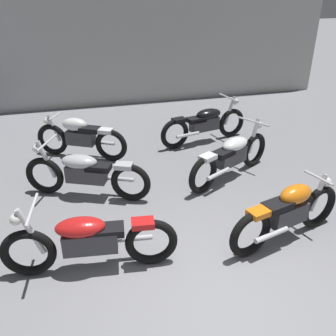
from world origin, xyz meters
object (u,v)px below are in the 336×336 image
object	(u,v)px
motorcycle_left_row_1	(85,173)
motorcycle_right_row_0	(288,212)
motorcycle_left_row_0	(89,240)
motorcycle_right_row_1	(231,156)
motorcycle_left_row_2	(80,137)
motorcycle_right_row_2	(205,123)

from	to	relation	value
motorcycle_left_row_1	motorcycle_right_row_0	size ratio (longest dim) A/B	1.05
motorcycle_left_row_0	motorcycle_right_row_1	world-z (taller)	same
motorcycle_left_row_2	motorcycle_right_row_0	bearing A→B (deg)	-53.50
motorcycle_right_row_2	motorcycle_left_row_1	bearing A→B (deg)	-147.97
motorcycle_left_row_0	motorcycle_right_row_2	distance (m)	4.49
motorcycle_left_row_0	motorcycle_right_row_0	world-z (taller)	motorcycle_left_row_0
motorcycle_left_row_1	motorcycle_left_row_2	world-z (taller)	motorcycle_left_row_1
motorcycle_left_row_1	motorcycle_right_row_2	world-z (taller)	same
motorcycle_left_row_0	motorcycle_left_row_2	xyz separation A→B (m)	(0.08, 3.41, 0.01)
motorcycle_left_row_1	motorcycle_left_row_2	size ratio (longest dim) A/B	1.14
motorcycle_right_row_0	motorcycle_right_row_2	size ratio (longest dim) A/B	0.90
motorcycle_left_row_0	motorcycle_right_row_1	size ratio (longest dim) A/B	1.11
motorcycle_left_row_2	motorcycle_right_row_2	size ratio (longest dim) A/B	0.83
motorcycle_left_row_1	motorcycle_right_row_1	distance (m)	2.60
motorcycle_right_row_1	motorcycle_left_row_2	bearing A→B (deg)	148.04
motorcycle_left_row_2	motorcycle_right_row_0	xyz separation A→B (m)	(2.60, -3.52, 0.00)
motorcycle_left_row_1	motorcycle_right_row_2	xyz separation A→B (m)	(2.73, 1.71, 0.00)
motorcycle_left_row_1	motorcycle_left_row_2	bearing A→B (deg)	89.92
motorcycle_right_row_2	motorcycle_left_row_0	bearing A→B (deg)	-128.63
motorcycle_right_row_2	motorcycle_right_row_1	bearing A→B (deg)	-94.17
motorcycle_left_row_1	motorcycle_right_row_0	bearing A→B (deg)	-36.20
motorcycle_right_row_1	motorcycle_right_row_2	xyz separation A→B (m)	(0.13, 1.72, 0.00)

